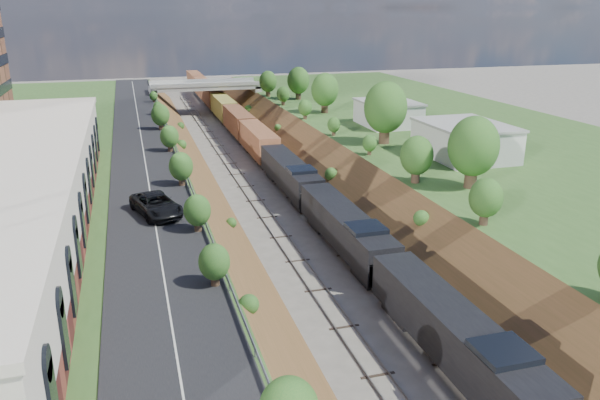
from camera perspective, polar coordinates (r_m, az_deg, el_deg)
The scene contains 14 objects.
platform_right at distance 89.56m, azimuth 18.04°, elevation 4.08°, with size 44.00×180.00×5.00m, color #365924.
embankment_left at distance 75.40m, azimuth -11.14°, elevation 0.10°, with size 7.07×180.00×7.07m, color brown.
embankment_right at distance 80.15m, azimuth 4.69°, elevation 1.48°, with size 7.07×180.00×7.07m, color brown.
rail_left_track at distance 76.48m, azimuth -4.88°, elevation 0.71°, with size 1.58×180.00×0.18m, color gray.
rail_right_track at distance 77.61m, azimuth -1.12°, elevation 1.04°, with size 1.58×180.00×0.18m, color gray.
road at distance 73.80m, azimuth -14.85°, elevation 3.52°, with size 8.00×180.00×0.10m, color black.
guardrail at distance 73.67m, azimuth -11.69°, elevation 4.13°, with size 0.10×171.00×0.70m.
overpass at distance 135.82m, azimuth -9.23°, elevation 10.35°, with size 24.50×8.30×7.40m.
white_building_near at distance 76.94m, azimuth 15.76°, elevation 5.52°, with size 9.00×12.00×4.00m, color silver.
white_building_far at distance 95.74m, azimuth 8.58°, elevation 8.28°, with size 8.00×10.00×3.60m, color silver.
tree_right_large at distance 63.13m, azimuth 16.56°, elevation 4.99°, with size 5.25×5.25×7.61m.
tree_left_crest at distance 35.74m, azimuth -6.64°, elevation -8.50°, with size 2.45×2.45×3.55m.
freight_train at distance 109.10m, azimuth -5.85°, elevation 7.43°, with size 3.26×165.35×4.81m.
suv at distance 54.55m, azimuth -13.83°, elevation -0.45°, with size 3.19×6.91×1.92m, color black.
Camera 1 is at (-16.78, -11.55, 23.05)m, focal length 35.00 mm.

